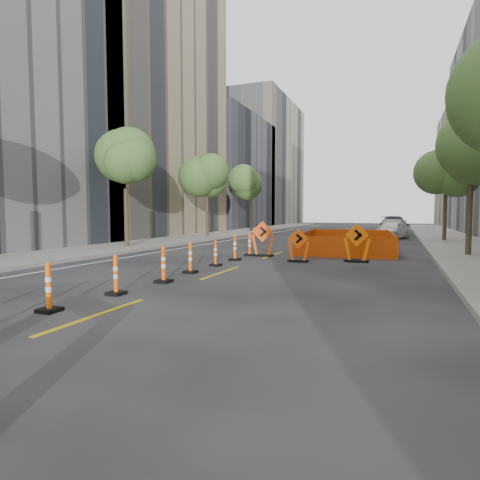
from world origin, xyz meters
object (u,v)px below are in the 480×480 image
at_px(channelizer_6, 216,253).
at_px(chevron_sign_center, 298,245).
at_px(channelizer_5, 190,258).
at_px(channelizer_8, 250,244).
at_px(channelizer_4, 163,264).
at_px(parked_car_mid, 393,228).
at_px(channelizer_3, 116,275).
at_px(chevron_sign_right, 357,243).
at_px(chevron_sign_left, 263,239).
at_px(channelizer_2, 49,287).
at_px(parked_car_far, 394,224).
at_px(channelizer_7, 235,247).
at_px(parked_car_near, 392,230).

distance_m(channelizer_6, chevron_sign_center, 3.56).
relative_size(channelizer_5, channelizer_8, 0.96).
bearing_deg(channelizer_4, channelizer_5, 94.79).
relative_size(chevron_sign_center, parked_car_mid, 0.33).
height_order(channelizer_3, chevron_sign_right, chevron_sign_right).
bearing_deg(parked_car_mid, chevron_sign_left, -93.90).
bearing_deg(channelizer_5, channelizer_2, -91.60).
relative_size(channelizer_6, chevron_sign_left, 0.60).
xyz_separation_m(channelizer_5, chevron_sign_center, (2.64, 4.32, 0.16)).
relative_size(channelizer_8, chevron_sign_center, 0.79).
height_order(channelizer_4, parked_car_far, parked_car_far).
relative_size(channelizer_8, chevron_sign_left, 0.67).
height_order(channelizer_5, channelizer_6, channelizer_5).
bearing_deg(chevron_sign_left, parked_car_far, 67.20).
bearing_deg(chevron_sign_center, channelizer_6, -154.64).
height_order(channelizer_6, channelizer_7, channelizer_7).
bearing_deg(chevron_sign_left, channelizer_6, -109.50).
distance_m(channelizer_3, channelizer_5, 3.78).
xyz_separation_m(channelizer_4, channelizer_6, (-0.11, 3.78, -0.05)).
bearing_deg(chevron_sign_center, channelizer_2, -123.39).
xyz_separation_m(channelizer_7, channelizer_8, (-0.04, 1.89, -0.01)).
bearing_deg(channelizer_5, parked_car_far, 79.25).
distance_m(channelizer_7, chevron_sign_left, 2.09).
xyz_separation_m(chevron_sign_left, chevron_sign_right, (4.25, -0.65, -0.02)).
height_order(channelizer_8, chevron_sign_center, chevron_sign_center).
bearing_deg(channelizer_3, chevron_sign_right, 61.30).
bearing_deg(channelizer_3, parked_car_far, 80.36).
relative_size(channelizer_3, parked_car_mid, 0.24).
distance_m(channelizer_6, parked_car_far, 30.48).
relative_size(channelizer_7, chevron_sign_center, 0.81).
relative_size(channelizer_7, chevron_sign_right, 0.70).
bearing_deg(parked_car_mid, channelizer_8, -95.42).
distance_m(channelizer_8, chevron_sign_center, 2.95).
height_order(channelizer_3, channelizer_8, channelizer_8).
bearing_deg(channelizer_3, channelizer_8, 89.82).
relative_size(channelizer_4, chevron_sign_left, 0.66).
bearing_deg(channelizer_2, parked_car_near, 76.75).
distance_m(chevron_sign_right, parked_car_mid, 20.24).
bearing_deg(channelizer_8, parked_car_near, 68.11).
bearing_deg(channelizer_2, channelizer_4, 85.21).
bearing_deg(channelizer_5, chevron_sign_left, 83.85).
bearing_deg(channelizer_8, parked_car_mid, 73.10).
xyz_separation_m(channelizer_5, parked_car_near, (6.04, 20.63, 0.16)).
xyz_separation_m(channelizer_4, channelizer_7, (-0.10, 5.67, 0.02)).
bearing_deg(chevron_sign_center, channelizer_5, -139.18).
height_order(channelizer_4, chevron_sign_left, chevron_sign_left).
relative_size(channelizer_6, channelizer_7, 0.88).
height_order(channelizer_8, chevron_sign_left, chevron_sign_left).
relative_size(channelizer_8, chevron_sign_right, 0.69).
bearing_deg(parked_car_far, chevron_sign_right, -101.47).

